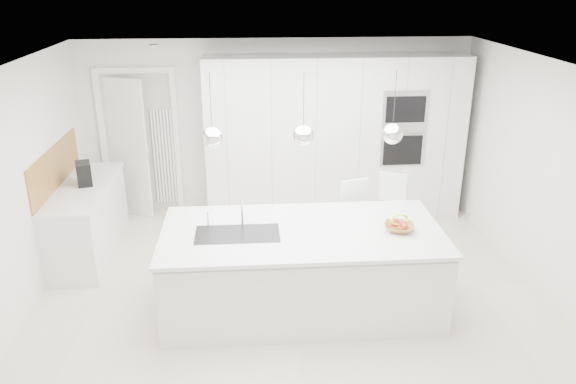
{
  "coord_description": "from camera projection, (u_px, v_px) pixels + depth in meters",
  "views": [
    {
      "loc": [
        -0.42,
        -5.37,
        3.32
      ],
      "look_at": [
        0.0,
        0.3,
        1.1
      ],
      "focal_mm": 35.0,
      "sensor_mm": 36.0,
      "label": 1
    }
  ],
  "objects": [
    {
      "name": "floor",
      "position": [
        290.0,
        294.0,
        6.22
      ],
      "size": [
        5.5,
        5.5,
        0.0
      ],
      "primitive_type": "plane",
      "color": "beige",
      "rests_on": "ground"
    },
    {
      "name": "wall_back",
      "position": [
        277.0,
        127.0,
        8.09
      ],
      "size": [
        5.5,
        0.0,
        5.5
      ],
      "primitive_type": "plane",
      "rotation": [
        1.57,
        0.0,
        0.0
      ],
      "color": "silver",
      "rests_on": "ground"
    },
    {
      "name": "wall_left",
      "position": [
        15.0,
        196.0,
        5.58
      ],
      "size": [
        0.0,
        5.0,
        5.0
      ],
      "primitive_type": "plane",
      "rotation": [
        1.57,
        0.0,
        1.57
      ],
      "color": "silver",
      "rests_on": "ground"
    },
    {
      "name": "ceiling",
      "position": [
        290.0,
        66.0,
        5.31
      ],
      "size": [
        5.5,
        5.5,
        0.0
      ],
      "primitive_type": "plane",
      "rotation": [
        3.14,
        0.0,
        0.0
      ],
      "color": "white",
      "rests_on": "wall_back"
    },
    {
      "name": "tall_cabinets",
      "position": [
        334.0,
        138.0,
        7.9
      ],
      "size": [
        3.6,
        0.6,
        2.3
      ],
      "primitive_type": "cube",
      "color": "silver",
      "rests_on": "floor"
    },
    {
      "name": "oven_stack",
      "position": [
        404.0,
        129.0,
        7.61
      ],
      "size": [
        0.62,
        0.04,
        1.05
      ],
      "primitive_type": null,
      "color": "#A5A5A8",
      "rests_on": "tall_cabinets"
    },
    {
      "name": "doorway_frame",
      "position": [
        141.0,
        145.0,
        8.01
      ],
      "size": [
        1.11,
        0.08,
        2.13
      ],
      "primitive_type": null,
      "color": "white",
      "rests_on": "floor"
    },
    {
      "name": "hallway_door",
      "position": [
        122.0,
        148.0,
        7.95
      ],
      "size": [
        0.76,
        0.38,
        2.0
      ],
      "primitive_type": "cube",
      "rotation": [
        0.0,
        0.0,
        -0.44
      ],
      "color": "white",
      "rests_on": "floor"
    },
    {
      "name": "radiator",
      "position": [
        164.0,
        157.0,
        8.09
      ],
      "size": [
        0.32,
        0.04,
        1.4
      ],
      "primitive_type": null,
      "color": "white",
      "rests_on": "floor"
    },
    {
      "name": "left_base_cabinets",
      "position": [
        88.0,
        221.0,
        7.01
      ],
      "size": [
        0.6,
        1.8,
        0.86
      ],
      "primitive_type": "cube",
      "color": "silver",
      "rests_on": "floor"
    },
    {
      "name": "left_worktop",
      "position": [
        83.0,
        187.0,
        6.85
      ],
      "size": [
        0.62,
        1.82,
        0.04
      ],
      "primitive_type": "cube",
      "color": "white",
      "rests_on": "left_base_cabinets"
    },
    {
      "name": "oak_backsplash",
      "position": [
        55.0,
        167.0,
        6.73
      ],
      "size": [
        0.02,
        1.8,
        0.5
      ],
      "primitive_type": "cube",
      "color": "#AB773A",
      "rests_on": "wall_left"
    },
    {
      "name": "island_base",
      "position": [
        302.0,
        273.0,
        5.8
      ],
      "size": [
        2.8,
        1.2,
        0.86
      ],
      "primitive_type": "cube",
      "color": "silver",
      "rests_on": "floor"
    },
    {
      "name": "island_worktop",
      "position": [
        302.0,
        232.0,
        5.68
      ],
      "size": [
        2.84,
        1.4,
        0.04
      ],
      "primitive_type": "cube",
      "color": "white",
      "rests_on": "island_base"
    },
    {
      "name": "island_sink",
      "position": [
        238.0,
        241.0,
        5.61
      ],
      "size": [
        0.84,
        0.44,
        0.18
      ],
      "primitive_type": null,
      "color": "#3F3F42",
      "rests_on": "island_worktop"
    },
    {
      "name": "island_tap",
      "position": [
        242.0,
        212.0,
        5.71
      ],
      "size": [
        0.02,
        0.02,
        0.3
      ],
      "primitive_type": "cylinder",
      "color": "white",
      "rests_on": "island_worktop"
    },
    {
      "name": "pendant_left",
      "position": [
        212.0,
        137.0,
        5.2
      ],
      "size": [
        0.2,
        0.2,
        0.2
      ],
      "primitive_type": "sphere",
      "color": "white",
      "rests_on": "ceiling"
    },
    {
      "name": "pendant_mid",
      "position": [
        303.0,
        136.0,
        5.26
      ],
      "size": [
        0.2,
        0.2,
        0.2
      ],
      "primitive_type": "sphere",
      "color": "white",
      "rests_on": "ceiling"
    },
    {
      "name": "pendant_right",
      "position": [
        392.0,
        134.0,
        5.32
      ],
      "size": [
        0.2,
        0.2,
        0.2
      ],
      "primitive_type": "sphere",
      "color": "white",
      "rests_on": "ceiling"
    },
    {
      "name": "fruit_bowl",
      "position": [
        399.0,
        227.0,
        5.64
      ],
      "size": [
        0.37,
        0.37,
        0.07
      ],
      "primitive_type": "imported",
      "rotation": [
        0.0,
        0.0,
        -0.3
      ],
      "color": "#AB773A",
      "rests_on": "island_worktop"
    },
    {
      "name": "espresso_machine",
      "position": [
        84.0,
        174.0,
        6.84
      ],
      "size": [
        0.24,
        0.3,
        0.28
      ],
      "primitive_type": "cube",
      "rotation": [
        0.0,
        0.0,
        0.3
      ],
      "color": "black",
      "rests_on": "left_worktop"
    },
    {
      "name": "bar_stool_left",
      "position": [
        355.0,
        229.0,
        6.53
      ],
      "size": [
        0.5,
        0.59,
        1.09
      ],
      "primitive_type": null,
      "rotation": [
        0.0,
        0.0,
        0.31
      ],
      "color": "white",
      "rests_on": "floor"
    },
    {
      "name": "bar_stool_right",
      "position": [
        394.0,
        220.0,
        6.78
      ],
      "size": [
        0.52,
        0.59,
        1.08
      ],
      "primitive_type": null,
      "rotation": [
        0.0,
        0.0,
        -0.41
      ],
      "color": "white",
      "rests_on": "floor"
    },
    {
      "name": "apple_a",
      "position": [
        395.0,
        223.0,
        5.65
      ],
      "size": [
        0.09,
        0.09,
        0.09
      ],
      "primitive_type": "sphere",
      "color": "red",
      "rests_on": "fruit_bowl"
    },
    {
      "name": "apple_b",
      "position": [
        405.0,
        227.0,
        5.59
      ],
      "size": [
        0.07,
        0.07,
        0.07
      ],
      "primitive_type": "sphere",
      "color": "red",
      "rests_on": "fruit_bowl"
    },
    {
      "name": "apple_c",
      "position": [
        403.0,
        224.0,
        5.63
      ],
      "size": [
        0.07,
        0.07,
        0.07
      ],
      "primitive_type": "sphere",
      "color": "red",
      "rests_on": "fruit_bowl"
    },
    {
      "name": "banana_bunch",
      "position": [
        399.0,
        220.0,
        5.62
      ],
      "size": [
        0.24,
        0.17,
        0.22
      ],
      "primitive_type": "torus",
      "rotation": [
        1.22,
        0.0,
        0.35
      ],
      "color": "yellow",
      "rests_on": "fruit_bowl"
    }
  ]
}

